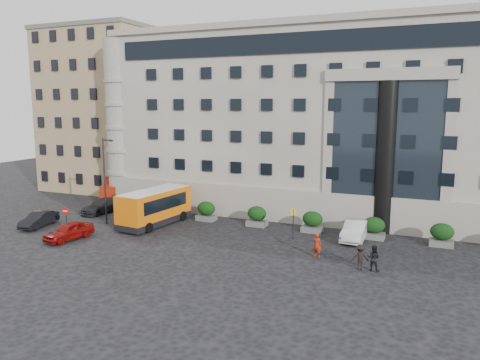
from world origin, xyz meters
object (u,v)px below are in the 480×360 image
(parked_car_b, at_px, (39,219))
(pedestrian_c, at_px, (360,257))
(hedge_b, at_px, (257,216))
(white_taxi, at_px, (355,230))
(hedge_c, at_px, (312,222))
(minibus, at_px, (155,206))
(hedge_e, at_px, (442,235))
(no_entry_sign, at_px, (66,215))
(hedge_a, at_px, (206,211))
(pedestrian_a, at_px, (317,245))
(parked_car_c, at_px, (103,206))
(red_truck, at_px, (121,187))
(parked_car_a, at_px, (69,231))
(bus_stop_sign, at_px, (293,219))
(parked_car_d, at_px, (173,196))
(hedge_d, at_px, (374,228))
(street_lamp, at_px, (105,178))
(pedestrian_b, at_px, (374,258))

(parked_car_b, bearing_deg, pedestrian_c, -9.35)
(hedge_b, relative_size, white_taxi, 0.38)
(pedestrian_c, bearing_deg, hedge_c, -73.03)
(minibus, xyz_separation_m, pedestrian_c, (19.38, -4.63, -0.91))
(hedge_e, relative_size, no_entry_sign, 0.79)
(hedge_a, bearing_deg, pedestrian_a, -27.62)
(parked_car_b, height_order, parked_car_c, parked_car_c)
(hedge_a, bearing_deg, red_truck, 160.99)
(hedge_c, bearing_deg, parked_car_a, -150.41)
(bus_stop_sign, xyz_separation_m, white_taxi, (4.75, 1.87, -0.93))
(parked_car_a, xyz_separation_m, pedestrian_c, (23.22, 2.28, 0.15))
(parked_car_d, bearing_deg, red_truck, -169.21)
(red_truck, distance_m, parked_car_b, 12.74)
(hedge_a, relative_size, parked_car_b, 0.44)
(white_taxi, bearing_deg, hedge_d, 35.58)
(hedge_c, xyz_separation_m, hedge_e, (10.40, 0.00, 0.00))
(parked_car_b, relative_size, white_taxi, 0.86)
(no_entry_sign, bearing_deg, parked_car_c, 106.97)
(parked_car_d, relative_size, white_taxi, 0.94)
(bus_stop_sign, distance_m, pedestrian_c, 8.08)
(parked_car_b, bearing_deg, white_taxi, 4.97)
(hedge_a, relative_size, hedge_c, 1.00)
(no_entry_sign, xyz_separation_m, parked_car_a, (1.50, -1.33, -0.93))
(parked_car_b, height_order, pedestrian_c, pedestrian_c)
(hedge_c, bearing_deg, parked_car_b, -161.07)
(hedge_b, distance_m, no_entry_sign, 16.74)
(white_taxi, bearing_deg, pedestrian_a, -107.38)
(street_lamp, distance_m, no_entry_sign, 4.98)
(hedge_b, relative_size, pedestrian_c, 1.05)
(white_taxi, bearing_deg, parked_car_d, 162.62)
(hedge_b, distance_m, hedge_d, 10.40)
(pedestrian_c, bearing_deg, white_taxi, -95.09)
(parked_car_a, height_order, pedestrian_c, pedestrian_c)
(hedge_d, relative_size, parked_car_d, 0.40)
(hedge_c, relative_size, bus_stop_sign, 0.73)
(pedestrian_b, bearing_deg, pedestrian_a, -11.90)
(hedge_c, height_order, minibus, minibus)
(hedge_a, xyz_separation_m, hedge_d, (15.60, 0.00, 0.00))
(no_entry_sign, xyz_separation_m, red_truck, (-4.57, 13.51, -0.18))
(pedestrian_a, xyz_separation_m, pedestrian_c, (3.31, -1.40, -0.03))
(no_entry_sign, height_order, pedestrian_b, no_entry_sign)
(parked_car_c, bearing_deg, hedge_d, 10.51)
(minibus, bearing_deg, pedestrian_c, -7.19)
(bus_stop_sign, relative_size, pedestrian_c, 1.44)
(red_truck, bearing_deg, hedge_e, -18.20)
(parked_car_b, relative_size, parked_car_c, 0.84)
(parked_car_b, relative_size, pedestrian_c, 2.37)
(hedge_d, relative_size, pedestrian_a, 1.01)
(hedge_d, height_order, white_taxi, hedge_d)
(parked_car_d, xyz_separation_m, pedestrian_c, (23.22, -14.16, 0.24))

